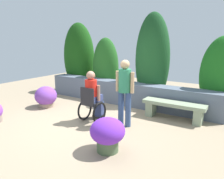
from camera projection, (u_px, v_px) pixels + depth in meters
The scene contains 8 objects.
ground_plane at pixel (88, 122), 5.56m from camera, with size 13.58×13.58×0.00m, color gray.
stone_retaining_wall at pixel (125, 93), 7.11m from camera, with size 6.00×0.53×0.74m, color slate.
hedge_backdrop at pixel (126, 63), 7.56m from camera, with size 6.63×1.10×2.94m.
stone_bench at pixel (174, 108), 5.71m from camera, with size 1.63×0.42×0.48m.
person_in_wheelchair at pixel (93, 98), 5.52m from camera, with size 0.53×0.66×1.33m.
person_standing_companion at pixel (125, 89), 5.15m from camera, with size 0.49×0.30×1.63m.
flower_pot_purple_near at pixel (46, 97), 6.80m from camera, with size 0.68×0.68×0.66m.
flower_pot_red_accent at pixel (108, 133), 4.05m from camera, with size 0.67×0.67×0.66m.
Camera 1 is at (3.32, -4.09, 2.07)m, focal length 34.51 mm.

